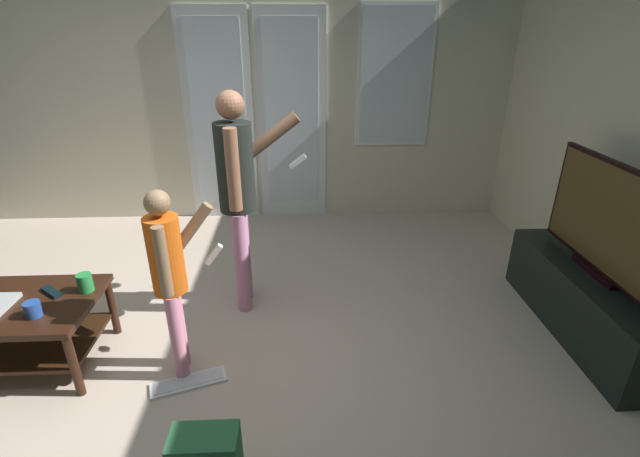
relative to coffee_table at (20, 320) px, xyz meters
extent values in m
cube|color=beige|center=(1.05, -0.05, -0.34)|extent=(5.81, 4.99, 0.02)
cube|color=beige|center=(1.05, 2.41, 1.05)|extent=(5.81, 0.06, 2.76)
cube|color=white|center=(0.89, 2.37, 0.73)|extent=(0.70, 0.02, 2.16)
cube|color=silver|center=(0.89, 2.36, 0.78)|extent=(0.54, 0.01, 1.86)
cube|color=white|center=(1.64, 2.37, 0.73)|extent=(0.70, 0.02, 2.16)
cube|color=silver|center=(1.64, 2.36, 0.78)|extent=(0.54, 0.01, 1.86)
cube|color=white|center=(2.69, 2.37, 1.15)|extent=(0.75, 0.02, 1.37)
cube|color=silver|center=(2.69, 2.36, 1.15)|extent=(0.69, 0.01, 1.31)
cube|color=black|center=(0.00, 0.00, 0.10)|extent=(0.91, 0.64, 0.04)
cube|color=black|center=(0.00, 0.00, -0.17)|extent=(0.83, 0.56, 0.02)
cylinder|color=black|center=(0.42, -0.29, -0.12)|extent=(0.05, 0.05, 0.41)
cylinder|color=black|center=(0.42, 0.29, -0.12)|extent=(0.05, 0.05, 0.41)
cube|color=black|center=(3.64, 0.15, -0.10)|extent=(0.42, 1.43, 0.46)
cube|color=black|center=(3.64, 0.15, 0.15)|extent=(0.08, 0.41, 0.04)
cube|color=black|center=(3.64, 0.15, 0.52)|extent=(0.04, 1.18, 0.70)
cube|color=#4C3819|center=(3.62, 0.15, 0.52)|extent=(0.00, 1.13, 0.65)
cylinder|color=pink|center=(1.28, 0.53, 0.06)|extent=(0.11, 0.11, 0.77)
cylinder|color=pink|center=(1.27, 0.70, 0.06)|extent=(0.11, 0.11, 0.77)
cylinder|color=black|center=(1.27, 0.61, 0.75)|extent=(0.25, 0.25, 0.60)
sphere|color=#9D674A|center=(1.27, 0.61, 1.16)|extent=(0.18, 0.18, 0.18)
cylinder|color=#9D674A|center=(1.28, 0.45, 0.78)|extent=(0.09, 0.09, 0.54)
cylinder|color=#9D674A|center=(1.48, 0.80, 0.89)|extent=(0.49, 0.12, 0.39)
cube|color=white|center=(1.69, 0.81, 0.73)|extent=(0.13, 0.05, 0.11)
cylinder|color=pink|center=(0.98, -0.17, -0.04)|extent=(0.08, 0.08, 0.58)
cylinder|color=pink|center=(0.96, -0.05, -0.04)|extent=(0.08, 0.08, 0.58)
cylinder|color=#E25C14|center=(0.97, -0.11, 0.47)|extent=(0.19, 0.19, 0.45)
sphere|color=#937150|center=(0.97, -0.11, 0.78)|extent=(0.14, 0.14, 0.14)
cylinder|color=#937150|center=(0.99, -0.23, 0.50)|extent=(0.07, 0.07, 0.40)
cylinder|color=#937150|center=(1.07, 0.04, 0.54)|extent=(0.31, 0.11, 0.35)
cube|color=white|center=(1.19, 0.06, 0.39)|extent=(0.12, 0.06, 0.13)
cube|color=#2B653D|center=(1.25, -0.85, -0.19)|extent=(0.31, 0.18, 0.27)
cube|color=white|center=(1.02, -0.24, -0.32)|extent=(0.46, 0.26, 0.02)
cube|color=silver|center=(1.02, -0.24, -0.31)|extent=(0.41, 0.22, 0.00)
cylinder|color=#2A8E43|center=(0.37, 0.11, 0.18)|extent=(0.09, 0.09, 0.12)
cylinder|color=#274A98|center=(0.19, -0.14, 0.17)|extent=(0.09, 0.09, 0.09)
cube|color=black|center=(0.17, 0.09, 0.13)|extent=(0.16, 0.14, 0.02)
camera|label=1|loc=(1.71, -2.30, 1.61)|focal=24.96mm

